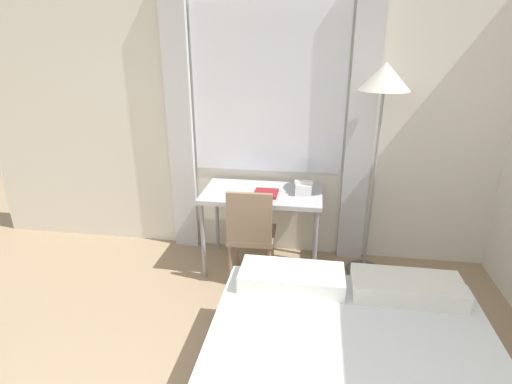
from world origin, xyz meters
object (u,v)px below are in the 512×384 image
standing_lamp (383,96)px  desk_chair (251,231)px  book (266,193)px  desk (262,199)px  telephone (304,188)px

standing_lamp → desk_chair: bearing=-163.7°
book → desk_chair: bearing=-118.3°
desk → desk_chair: 0.33m
telephone → desk: bearing=-179.8°
desk_chair → standing_lamp: 1.55m
standing_lamp → book: standing_lamp is taller
desk_chair → standing_lamp: bearing=14.4°
desk → standing_lamp: (0.96, 0.04, 0.93)m
book → telephone: bearing=11.5°
desk_chair → book: desk_chair is taller
desk → telephone: (0.37, 0.00, 0.12)m
desk → desk_chair: size_ratio=1.20×
desk → book: 0.11m
desk_chair → telephone: size_ratio=5.51×
telephone → standing_lamp: bearing=4.1°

